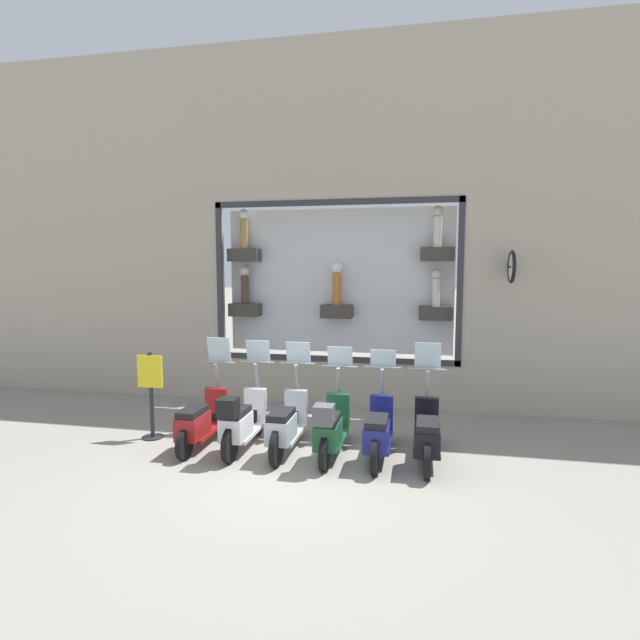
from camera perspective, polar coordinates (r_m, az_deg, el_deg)
name	(u,v)px	position (r m, az deg, el deg)	size (l,w,h in m)	color
ground_plane	(294,468)	(7.55, -2.99, -16.57)	(120.00, 120.00, 0.00)	gray
building_facade	(336,223)	(10.54, 1.85, 10.99)	(1.23, 36.00, 7.49)	#ADA08E
scooter_black_0	(427,434)	(7.74, 12.12, -12.67)	(1.80, 0.61, 1.70)	black
scooter_navy_1	(378,432)	(7.76, 6.67, -12.57)	(1.80, 0.60, 1.56)	black
scooter_green_2	(331,428)	(7.77, 1.21, -12.22)	(1.80, 0.60, 1.59)	black
scooter_silver_3	(286,425)	(7.99, -3.89, -11.88)	(1.81, 0.60, 1.64)	black
scooter_white_4	(241,421)	(8.14, -8.99, -11.33)	(1.81, 0.60, 1.65)	black
scooter_red_5	(200,421)	(8.47, -13.51, -11.14)	(1.79, 0.61, 1.68)	black
shop_sign_post	(151,393)	(9.00, -18.75, -7.88)	(0.36, 0.45, 1.48)	#232326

